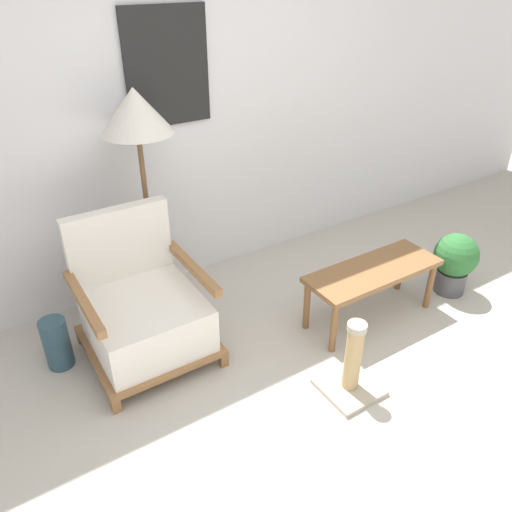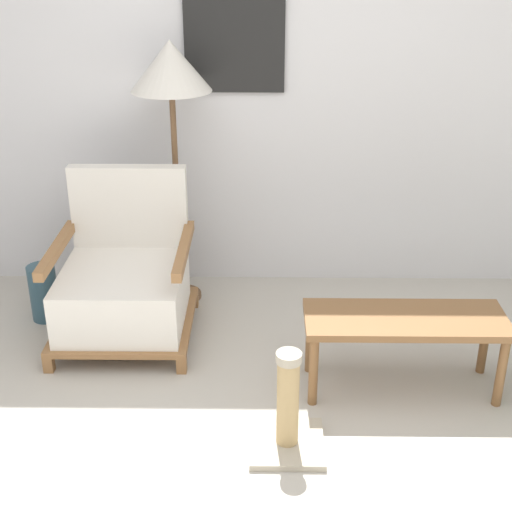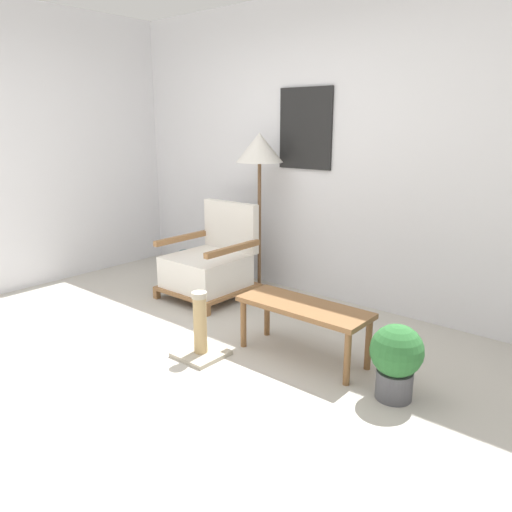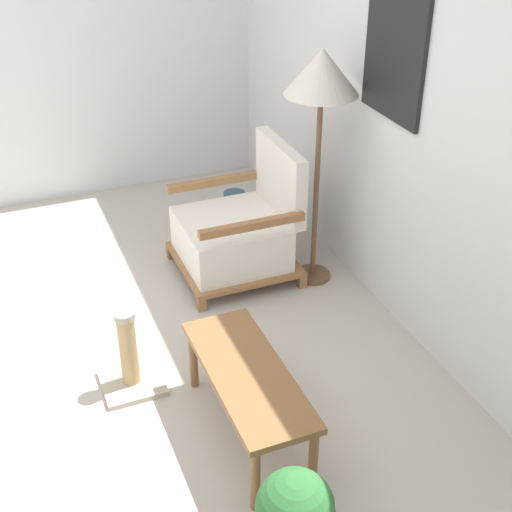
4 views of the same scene
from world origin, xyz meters
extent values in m
plane|color=#B7B2A8|center=(0.00, 0.00, 0.00)|extent=(14.00, 14.00, 0.00)
cube|color=silver|center=(0.00, 2.11, 1.35)|extent=(8.00, 0.06, 2.70)
cube|color=black|center=(-0.17, 2.06, 1.55)|extent=(0.56, 0.02, 0.72)
cube|color=silver|center=(-2.36, 0.50, 1.35)|extent=(0.06, 8.00, 2.70)
cube|color=olive|center=(-1.09, 1.01, 0.04)|extent=(0.05, 0.05, 0.09)
cube|color=olive|center=(-0.41, 1.01, 0.04)|extent=(0.05, 0.05, 0.09)
cube|color=olive|center=(-1.09, 1.69, 0.04)|extent=(0.05, 0.05, 0.09)
cube|color=olive|center=(-0.41, 1.69, 0.04)|extent=(0.05, 0.05, 0.09)
cube|color=olive|center=(-0.75, 1.35, 0.10)|extent=(0.72, 0.74, 0.03)
cube|color=white|center=(-0.75, 1.33, 0.26)|extent=(0.64, 0.64, 0.29)
cube|color=white|center=(-0.75, 1.68, 0.64)|extent=(0.64, 0.08, 0.47)
cube|color=olive|center=(-1.08, 1.35, 0.52)|extent=(0.05, 0.68, 0.05)
cube|color=olive|center=(-0.42, 1.35, 0.52)|extent=(0.05, 0.68, 0.05)
cylinder|color=brown|center=(-0.50, 1.81, 0.01)|extent=(0.24, 0.24, 0.03)
cylinder|color=brown|center=(-0.50, 1.81, 0.64)|extent=(0.03, 0.03, 1.22)
cone|color=silver|center=(-0.50, 1.81, 1.38)|extent=(0.44, 0.44, 0.27)
cube|color=brown|center=(0.67, 0.89, 0.38)|extent=(0.95, 0.35, 0.04)
cylinder|color=brown|center=(0.23, 0.76, 0.18)|extent=(0.04, 0.04, 0.36)
cylinder|color=brown|center=(1.10, 0.76, 0.18)|extent=(0.04, 0.04, 0.36)
cylinder|color=brown|center=(0.23, 1.03, 0.18)|extent=(0.04, 0.04, 0.36)
cylinder|color=brown|center=(1.10, 1.03, 0.18)|extent=(0.04, 0.04, 0.36)
cylinder|color=#2D4C5B|center=(-1.25, 1.54, 0.16)|extent=(0.16, 0.16, 0.33)
cylinder|color=#4C4C51|center=(1.40, 0.80, 0.09)|extent=(0.22, 0.22, 0.18)
sphere|color=#2D6B33|center=(1.40, 0.80, 0.31)|extent=(0.32, 0.32, 0.32)
cube|color=#B2A893|center=(0.10, 0.44, 0.01)|extent=(0.32, 0.32, 0.03)
cylinder|color=tan|center=(0.10, 0.44, 0.23)|extent=(0.09, 0.09, 0.41)
cylinder|color=#B2A893|center=(0.10, 0.44, 0.46)|extent=(0.11, 0.11, 0.04)
camera|label=1|loc=(-1.46, -1.02, 2.14)|focal=35.00mm
camera|label=2|loc=(0.00, -2.01, 2.06)|focal=50.00mm
camera|label=3|loc=(2.50, -1.78, 1.60)|focal=35.00mm
camera|label=4|loc=(3.06, -0.04, 2.58)|focal=50.00mm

